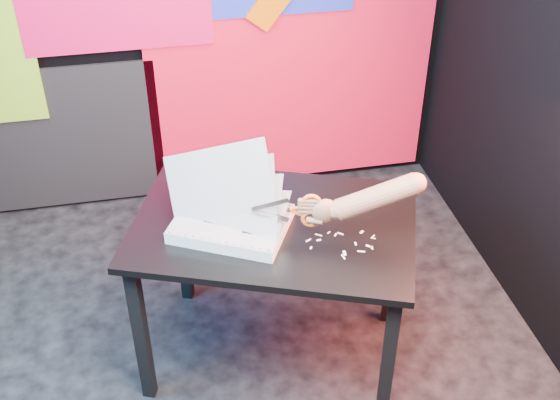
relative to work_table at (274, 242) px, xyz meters
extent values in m
cube|color=black|center=(-0.29, -0.12, -0.65)|extent=(3.00, 3.00, 0.01)
cube|color=red|center=(0.36, 1.35, 0.20)|extent=(1.60, 0.02, 1.60)
cube|color=black|center=(-1.04, 1.35, -0.20)|extent=(1.30, 0.02, 0.85)
cube|color=black|center=(-0.57, -0.11, -0.29)|extent=(0.06, 0.06, 0.72)
cube|color=black|center=(-0.35, 0.46, -0.29)|extent=(0.06, 0.06, 0.72)
cube|color=black|center=(0.35, -0.46, -0.29)|extent=(0.06, 0.06, 0.72)
cube|color=black|center=(0.57, 0.11, -0.29)|extent=(0.06, 0.06, 0.72)
cube|color=black|center=(0.00, 0.00, 0.09)|extent=(1.29, 1.07, 0.03)
cube|color=white|center=(-0.17, -0.01, 0.13)|extent=(0.52, 0.47, 0.05)
cube|color=silver|center=(-0.17, -0.01, 0.15)|extent=(0.52, 0.47, 0.00)
cube|color=silver|center=(-0.17, -0.01, 0.16)|extent=(0.49, 0.45, 0.13)
cube|color=silver|center=(-0.18, 0.01, 0.18)|extent=(0.46, 0.42, 0.22)
cube|color=silver|center=(-0.19, 0.02, 0.23)|extent=(0.40, 0.36, 0.31)
cube|color=silver|center=(-0.20, 0.04, 0.27)|extent=(0.40, 0.30, 0.37)
cylinder|color=black|center=(-0.41, -0.05, 0.15)|extent=(0.01, 0.01, 0.00)
cylinder|color=black|center=(-0.38, -0.06, 0.15)|extent=(0.01, 0.01, 0.00)
cylinder|color=black|center=(-0.35, -0.08, 0.15)|extent=(0.01, 0.01, 0.00)
cylinder|color=black|center=(-0.32, -0.09, 0.15)|extent=(0.01, 0.01, 0.00)
cylinder|color=black|center=(-0.29, -0.11, 0.15)|extent=(0.01, 0.01, 0.00)
cylinder|color=black|center=(-0.26, -0.12, 0.15)|extent=(0.01, 0.01, 0.00)
cylinder|color=black|center=(-0.24, -0.14, 0.15)|extent=(0.01, 0.01, 0.00)
cylinder|color=black|center=(-0.21, -0.15, 0.15)|extent=(0.01, 0.01, 0.00)
cylinder|color=black|center=(-0.18, -0.16, 0.15)|extent=(0.01, 0.01, 0.00)
cylinder|color=black|center=(-0.15, -0.18, 0.15)|extent=(0.01, 0.01, 0.00)
cylinder|color=black|center=(-0.12, -0.19, 0.15)|extent=(0.01, 0.01, 0.00)
cylinder|color=black|center=(-0.09, -0.21, 0.15)|extent=(0.01, 0.01, 0.00)
cylinder|color=black|center=(-0.06, -0.22, 0.15)|extent=(0.01, 0.01, 0.00)
cylinder|color=black|center=(-0.28, 0.21, 0.15)|extent=(0.01, 0.01, 0.00)
cylinder|color=black|center=(-0.25, 0.19, 0.15)|extent=(0.01, 0.01, 0.00)
cylinder|color=black|center=(-0.22, 0.18, 0.15)|extent=(0.01, 0.01, 0.00)
cylinder|color=black|center=(-0.19, 0.16, 0.15)|extent=(0.01, 0.01, 0.00)
cylinder|color=black|center=(-0.16, 0.15, 0.15)|extent=(0.01, 0.01, 0.00)
cylinder|color=black|center=(-0.13, 0.14, 0.15)|extent=(0.01, 0.01, 0.00)
cylinder|color=black|center=(-0.10, 0.12, 0.15)|extent=(0.01, 0.01, 0.00)
cylinder|color=black|center=(-0.07, 0.11, 0.15)|extent=(0.01, 0.01, 0.00)
cylinder|color=black|center=(-0.05, 0.09, 0.15)|extent=(0.01, 0.01, 0.00)
cylinder|color=black|center=(-0.02, 0.08, 0.15)|extent=(0.01, 0.01, 0.00)
cylinder|color=black|center=(0.01, 0.06, 0.15)|extent=(0.01, 0.01, 0.00)
cylinder|color=black|center=(0.04, 0.05, 0.15)|extent=(0.01, 0.01, 0.00)
cylinder|color=black|center=(0.07, 0.03, 0.15)|extent=(0.01, 0.01, 0.00)
cube|color=black|center=(-0.23, 0.09, 0.15)|extent=(0.07, 0.05, 0.00)
cube|color=black|center=(-0.13, 0.01, 0.15)|extent=(0.05, 0.04, 0.00)
cube|color=black|center=(-0.23, -0.03, 0.15)|extent=(0.09, 0.06, 0.00)
cube|color=black|center=(-0.12, -0.11, 0.15)|extent=(0.04, 0.03, 0.00)
cube|color=#B2B2B2|center=(-0.03, -0.11, 0.27)|extent=(0.14, 0.04, 0.06)
cube|color=#B2B2B2|center=(-0.03, -0.11, 0.22)|extent=(0.14, 0.04, 0.06)
cylinder|color=#B2B2B2|center=(0.03, -0.12, 0.25)|extent=(0.02, 0.02, 0.01)
cube|color=orange|center=(0.06, -0.13, 0.24)|extent=(0.05, 0.02, 0.03)
cube|color=orange|center=(0.06, -0.13, 0.26)|extent=(0.05, 0.02, 0.03)
torus|color=orange|center=(0.11, -0.14, 0.28)|extent=(0.08, 0.03, 0.08)
torus|color=orange|center=(0.11, -0.14, 0.21)|extent=(0.08, 0.03, 0.08)
ellipsoid|color=#905A4C|center=(0.16, -0.15, 0.25)|extent=(0.10, 0.06, 0.10)
cylinder|color=#905A4C|center=(0.11, -0.14, 0.24)|extent=(0.08, 0.04, 0.02)
cylinder|color=#905A4C|center=(0.11, -0.14, 0.26)|extent=(0.07, 0.03, 0.02)
cylinder|color=#905A4C|center=(0.11, -0.14, 0.28)|extent=(0.07, 0.03, 0.02)
cylinder|color=#905A4C|center=(0.11, -0.14, 0.29)|extent=(0.06, 0.03, 0.02)
cylinder|color=#905A4C|center=(0.12, -0.16, 0.21)|extent=(0.07, 0.05, 0.03)
cylinder|color=#905A4C|center=(0.21, -0.17, 0.25)|extent=(0.07, 0.08, 0.07)
cylinder|color=#905A4C|center=(0.34, -0.20, 0.31)|extent=(0.32, 0.15, 0.20)
sphere|color=#905A4C|center=(0.47, -0.23, 0.38)|extent=(0.08, 0.08, 0.08)
cube|color=white|center=(0.28, -0.19, 0.10)|extent=(0.01, 0.02, 0.00)
cube|color=white|center=(0.11, -0.18, 0.10)|extent=(0.01, 0.02, 0.00)
cube|color=white|center=(0.22, -0.24, 0.10)|extent=(0.01, 0.03, 0.00)
cube|color=white|center=(0.22, -0.12, 0.10)|extent=(0.02, 0.02, 0.00)
cube|color=white|center=(0.11, -0.13, 0.10)|extent=(0.02, 0.02, 0.00)
cube|color=white|center=(0.15, -0.11, 0.10)|extent=(0.03, 0.02, 0.00)
cube|color=white|center=(0.35, -0.17, 0.10)|extent=(0.02, 0.01, 0.00)
cube|color=white|center=(0.21, -0.26, 0.10)|extent=(0.01, 0.03, 0.00)
cube|color=white|center=(0.15, -0.14, 0.10)|extent=(0.02, 0.01, 0.00)
cube|color=white|center=(0.28, -0.24, 0.10)|extent=(0.03, 0.02, 0.00)
cube|color=white|center=(0.36, -0.16, 0.10)|extent=(0.02, 0.02, 0.00)
cube|color=white|center=(0.19, -0.11, 0.10)|extent=(0.02, 0.01, 0.00)
cube|color=white|center=(0.32, -0.13, 0.10)|extent=(0.02, 0.02, 0.00)
cube|color=white|center=(0.33, -0.22, 0.10)|extent=(0.01, 0.02, 0.00)
cube|color=white|center=(0.32, -0.22, 0.10)|extent=(0.03, 0.03, 0.00)
cube|color=white|center=(0.24, -0.12, 0.10)|extent=(0.02, 0.02, 0.00)
camera|label=1|loc=(-0.41, -2.14, 1.78)|focal=45.00mm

